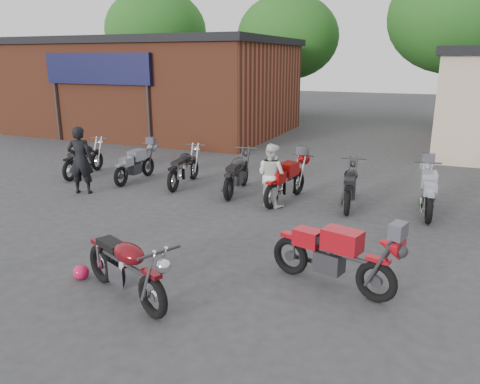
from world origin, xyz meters
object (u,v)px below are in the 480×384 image
at_px(vintage_motorcycle, 125,263).
at_px(helmet, 81,272).
at_px(sportbike, 334,252).
at_px(row_bike_0, 84,157).
at_px(row_bike_5, 350,183).
at_px(person_dark, 81,160).
at_px(person_light, 271,175).
at_px(row_bike_2, 184,166).
at_px(row_bike_4, 286,179).
at_px(row_bike_1, 135,163).
at_px(row_bike_3, 237,171).
at_px(row_bike_6, 428,189).

xyz_separation_m(vintage_motorcycle, helmet, (-1.08, 0.26, -0.46)).
xyz_separation_m(sportbike, row_bike_0, (-8.40, 4.21, -0.02)).
bearing_deg(row_bike_5, helmet, 143.19).
xyz_separation_m(helmet, row_bike_5, (3.21, 5.54, 0.44)).
bearing_deg(row_bike_5, sportbike, -179.56).
height_order(person_dark, row_bike_5, person_dark).
bearing_deg(vintage_motorcycle, person_dark, 160.38).
bearing_deg(person_light, row_bike_2, 3.80).
distance_m(helmet, row_bike_4, 5.62).
bearing_deg(helmet, row_bike_1, 117.31).
height_order(row_bike_1, row_bike_2, row_bike_2).
bearing_deg(row_bike_5, row_bike_3, 82.78).
relative_size(sportbike, row_bike_2, 1.05).
height_order(vintage_motorcycle, person_light, person_light).
relative_size(row_bike_0, row_bike_3, 0.97).
bearing_deg(row_bike_4, person_light, 165.24).
bearing_deg(row_bike_0, person_dark, -147.74).
height_order(vintage_motorcycle, row_bike_4, vintage_motorcycle).
relative_size(person_dark, row_bike_6, 0.91).
bearing_deg(helmet, vintage_motorcycle, -13.41).
relative_size(helmet, row_bike_4, 0.13).
xyz_separation_m(row_bike_2, row_bike_6, (6.26, 0.03, 0.00)).
bearing_deg(row_bike_3, row_bike_2, 78.95).
relative_size(vintage_motorcycle, row_bike_5, 1.04).
distance_m(vintage_motorcycle, person_dark, 6.13).
relative_size(helmet, row_bike_0, 0.13).
xyz_separation_m(person_light, row_bike_2, (-2.82, 0.81, -0.19)).
bearing_deg(row_bike_3, row_bike_0, 83.29).
xyz_separation_m(vintage_motorcycle, row_bike_2, (-2.42, 5.92, -0.02)).
bearing_deg(row_bike_2, row_bike_1, 88.19).
bearing_deg(row_bike_0, row_bike_2, -94.10).
xyz_separation_m(row_bike_4, row_bike_5, (1.51, 0.21, -0.01)).
relative_size(row_bike_0, row_bike_2, 1.00).
relative_size(row_bike_0, row_bike_4, 0.99).
bearing_deg(row_bike_3, vintage_motorcycle, -179.90).
bearing_deg(row_bike_4, row_bike_2, 93.24).
bearing_deg(helmet, sportbike, 18.87).
height_order(person_dark, person_light, person_dark).
relative_size(vintage_motorcycle, person_light, 1.33).
bearing_deg(row_bike_5, row_bike_2, 81.73).
bearing_deg(person_light, sportbike, 142.25).
height_order(row_bike_3, row_bike_4, row_bike_3).
relative_size(row_bike_0, row_bike_6, 1.00).
distance_m(person_dark, row_bike_1, 1.73).
xyz_separation_m(sportbike, row_bike_3, (-3.46, 4.29, -0.00)).
xyz_separation_m(sportbike, row_bike_1, (-6.61, 4.26, -0.06)).
height_order(helmet, row_bike_5, row_bike_5).
bearing_deg(person_dark, row_bike_2, -161.04).
relative_size(person_light, row_bike_3, 0.75).
distance_m(row_bike_3, row_bike_5, 2.92).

